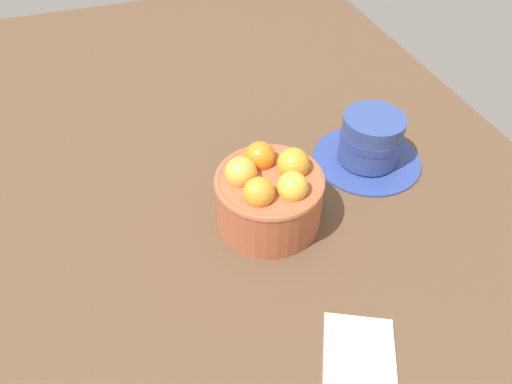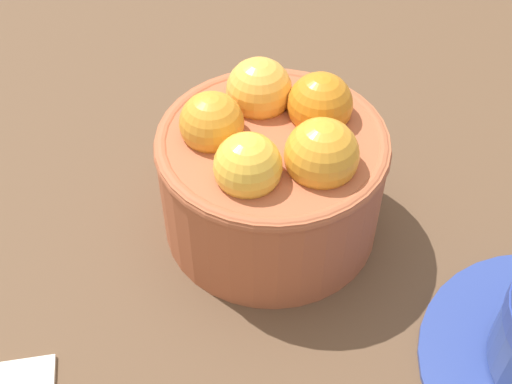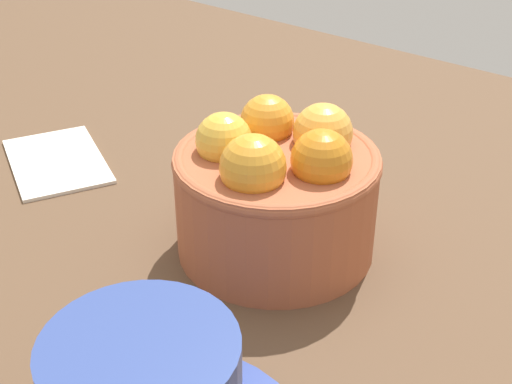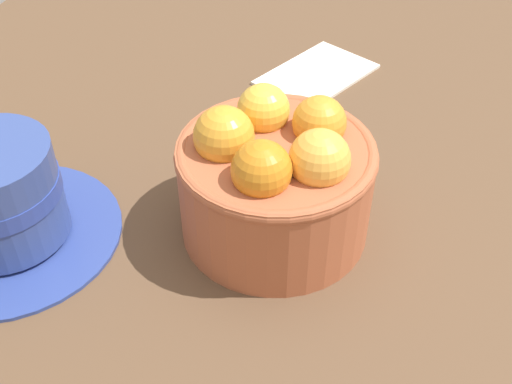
% 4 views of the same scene
% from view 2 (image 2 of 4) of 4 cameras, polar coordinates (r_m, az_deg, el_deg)
% --- Properties ---
extents(ground_plane, '(1.54, 0.85, 0.03)m').
position_cam_2_polar(ground_plane, '(0.45, 1.21, -3.96)').
color(ground_plane, brown).
extents(terracotta_bowl, '(0.14, 0.14, 0.10)m').
position_cam_2_polar(terracotta_bowl, '(0.41, 1.40, 1.88)').
color(terracotta_bowl, '#AD5938').
rests_on(terracotta_bowl, ground_plane).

